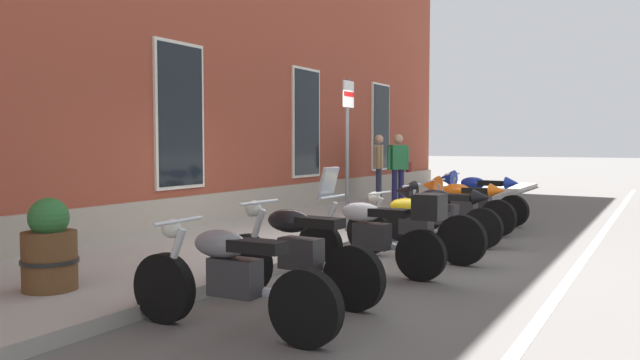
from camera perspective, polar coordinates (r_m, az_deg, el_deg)
The scene contains 14 objects.
ground_plane at distance 9.46m, azimuth 2.18°, elevation -6.55°, with size 140.00×140.00×0.00m, color #565451.
sidewalk at distance 10.25m, azimuth -5.82°, elevation -5.38°, with size 31.87×3.18×0.15m, color gray.
lane_stripe at distance 8.54m, azimuth 21.93°, elevation -7.85°, with size 31.87×0.12×0.01m, color silver.
motorcycle_grey_naked at distance 5.46m, azimuth -8.29°, elevation -8.81°, with size 0.62×2.11×0.96m.
motorcycle_black_naked at distance 6.50m, azimuth -2.20°, elevation -6.65°, with size 0.62×2.00×1.02m.
motorcycle_silver_touring at distance 7.75m, azimuth 5.16°, elevation -4.63°, with size 0.62×1.99×1.32m.
motorcycle_yellow_naked at distance 8.88m, azimuth 8.32°, elevation -4.12°, with size 0.62×2.11×0.93m.
motorcycle_black_sport at distance 10.28m, azimuth 10.48°, elevation -2.69°, with size 0.62×2.01×1.02m.
motorcycle_orange_sport at distance 11.69m, azimuth 12.38°, elevation -1.97°, with size 0.64×2.01×1.02m.
motorcycle_blue_sport at distance 13.11m, azimuth 13.72°, elevation -1.32°, with size 0.65×2.09×1.07m.
pedestrian_striped_shirt at distance 15.36m, azimuth 7.10°, elevation 1.37°, with size 0.58×0.45×1.70m.
pedestrian_tan_coat at distance 16.29m, azimuth 5.34°, elevation 1.50°, with size 0.56×0.32×1.70m.
parking_sign at distance 10.55m, azimuth 2.52°, elevation 4.20°, with size 0.36×0.07×2.55m.
barrel_planter at distance 6.93m, azimuth -23.28°, elevation -5.81°, with size 0.57×0.57×0.93m.
Camera 1 is at (-8.32, -4.19, 1.62)m, focal length 35.37 mm.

